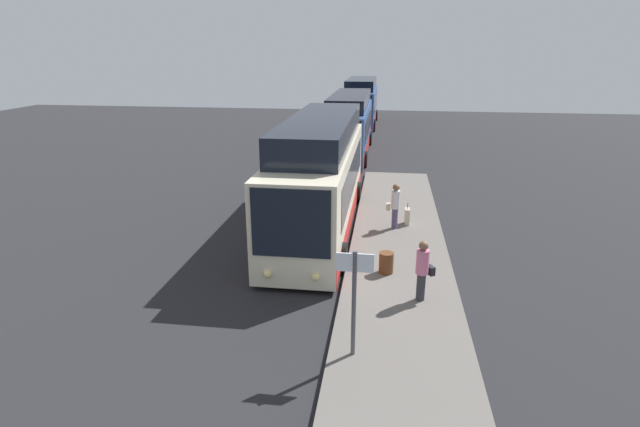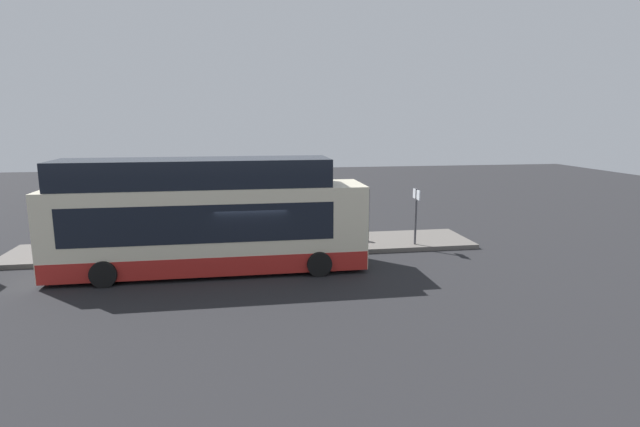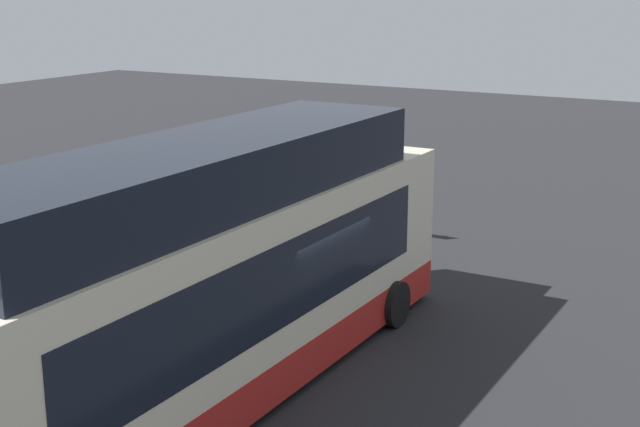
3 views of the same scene
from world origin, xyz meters
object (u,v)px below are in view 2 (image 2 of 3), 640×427
at_px(sign_post, 416,209).
at_px(trash_bin, 315,237).
at_px(suitcase, 211,237).
at_px(bus_lead, 207,222).
at_px(passenger_boarding, 346,218).
at_px(passenger_waiting, 222,225).

xyz_separation_m(sign_post, trash_bin, (-4.38, 0.69, -1.26)).
bearing_deg(suitcase, bus_lead, -88.36).
bearing_deg(suitcase, sign_post, -9.19).
bearing_deg(suitcase, passenger_boarding, 1.90).
relative_size(suitcase, sign_post, 0.35).
bearing_deg(passenger_waiting, passenger_boarding, -166.17).
relative_size(passenger_boarding, trash_bin, 2.63).
relative_size(bus_lead, suitcase, 13.39).
height_order(passenger_boarding, sign_post, sign_post).
bearing_deg(bus_lead, passenger_boarding, 30.84).
height_order(bus_lead, passenger_waiting, bus_lead).
bearing_deg(passenger_boarding, bus_lead, -179.18).
bearing_deg(passenger_waiting, trash_bin, -176.96).
distance_m(bus_lead, suitcase, 3.67).
relative_size(passenger_boarding, suitcase, 1.97).
bearing_deg(sign_post, bus_lead, -167.49).
xyz_separation_m(passenger_boarding, passenger_waiting, (-5.60, -0.70, 0.02)).
bearing_deg(bus_lead, suitcase, 91.64).
relative_size(passenger_waiting, suitcase, 2.00).
xyz_separation_m(suitcase, trash_bin, (4.53, -0.75, 0.01)).
relative_size(passenger_waiting, sign_post, 0.70).
height_order(suitcase, trash_bin, suitcase).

